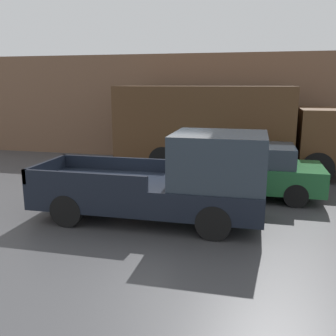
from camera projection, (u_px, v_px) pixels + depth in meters
name	position (u px, v px, depth m)	size (l,w,h in m)	color
ground_plane	(159.00, 212.00, 9.91)	(60.00, 60.00, 0.00)	#3D3D3F
building_wall	(201.00, 107.00, 16.47)	(28.00, 0.15, 4.61)	brown
pickup_truck	(172.00, 181.00, 9.04)	(5.59, 2.03, 2.22)	black
car	(249.00, 170.00, 11.27)	(4.31, 1.97, 1.56)	#1E592D
delivery_truck	(223.00, 126.00, 14.12)	(8.58, 2.45, 3.24)	#472D19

